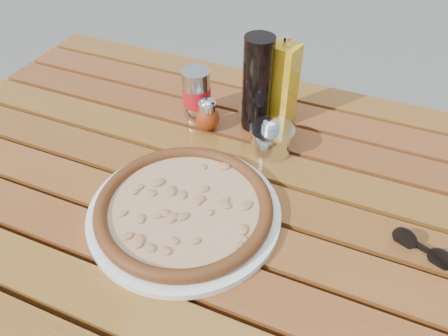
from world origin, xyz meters
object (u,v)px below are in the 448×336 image
at_px(plate, 185,212).
at_px(soda_can, 197,94).
at_px(parmesan_tin, 271,139).
at_px(pizza, 184,207).
at_px(pepper_shaker, 207,115).
at_px(oregano_shaker, 270,135).
at_px(dark_bottle, 257,84).
at_px(olive_oil_cruet, 283,84).
at_px(table, 220,210).
at_px(sunglasses, 422,248).

height_order(plate, soda_can, soda_can).
xyz_separation_m(plate, parmesan_tin, (0.09, 0.24, 0.02)).
distance_m(pizza, parmesan_tin, 0.26).
height_order(pepper_shaker, oregano_shaker, same).
xyz_separation_m(pizza, soda_can, (-0.12, 0.30, 0.04)).
height_order(dark_bottle, olive_oil_cruet, dark_bottle).
bearing_deg(plate, dark_bottle, 85.56).
bearing_deg(oregano_shaker, dark_bottle, 129.07).
distance_m(table, pepper_shaker, 0.22).
distance_m(soda_can, parmesan_tin, 0.21).
relative_size(pepper_shaker, olive_oil_cruet, 0.39).
relative_size(oregano_shaker, parmesan_tin, 0.70).
bearing_deg(parmesan_tin, soda_can, 164.44).
bearing_deg(table, parmesan_tin, 68.25).
distance_m(pizza, soda_can, 0.33).
relative_size(dark_bottle, parmesan_tin, 1.87).
bearing_deg(table, olive_oil_cruet, 81.27).
bearing_deg(oregano_shaker, olive_oil_cruet, 96.65).
distance_m(pepper_shaker, parmesan_tin, 0.16).
bearing_deg(sunglasses, pepper_shaker, -179.84).
distance_m(dark_bottle, soda_can, 0.15).
height_order(oregano_shaker, olive_oil_cruet, olive_oil_cruet).
xyz_separation_m(pepper_shaker, parmesan_tin, (0.16, -0.02, -0.01)).
bearing_deg(pizza, dark_bottle, 85.56).
bearing_deg(sunglasses, table, -162.33).
distance_m(oregano_shaker, dark_bottle, 0.12).
relative_size(table, dark_bottle, 6.36).
relative_size(soda_can, parmesan_tin, 1.02).
bearing_deg(pepper_shaker, pizza, -74.70).
distance_m(table, sunglasses, 0.40).
relative_size(oregano_shaker, olive_oil_cruet, 0.39).
bearing_deg(oregano_shaker, plate, -108.91).
distance_m(parmesan_tin, sunglasses, 0.37).
relative_size(parmesan_tin, sunglasses, 1.07).
height_order(pizza, soda_can, soda_can).
relative_size(table, pizza, 3.07).
xyz_separation_m(pizza, olive_oil_cruet, (0.07, 0.36, 0.07)).
relative_size(pizza, olive_oil_cruet, 2.17).
bearing_deg(dark_bottle, table, -88.70).
bearing_deg(parmesan_tin, table, -111.75).
relative_size(pizza, pepper_shaker, 5.57).
distance_m(dark_bottle, olive_oil_cruet, 0.07).
relative_size(table, olive_oil_cruet, 6.67).
distance_m(dark_bottle, parmesan_tin, 0.13).
xyz_separation_m(plate, pizza, (0.00, -0.00, 0.02)).
bearing_deg(sunglasses, dark_bottle, 169.15).
relative_size(plate, parmesan_tin, 3.07).
xyz_separation_m(plate, dark_bottle, (0.02, 0.32, 0.10)).
bearing_deg(soda_can, pizza, -68.75).
height_order(oregano_shaker, sunglasses, oregano_shaker).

